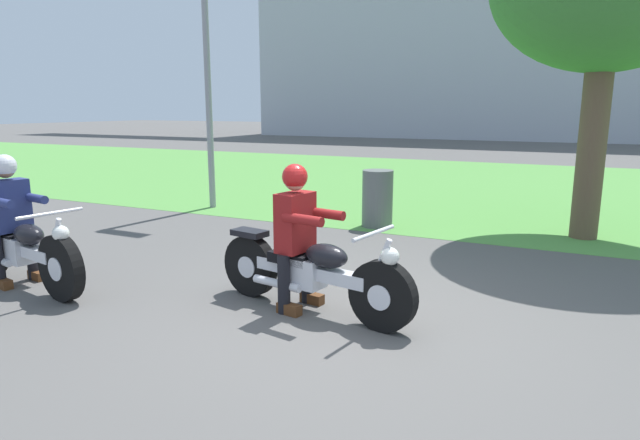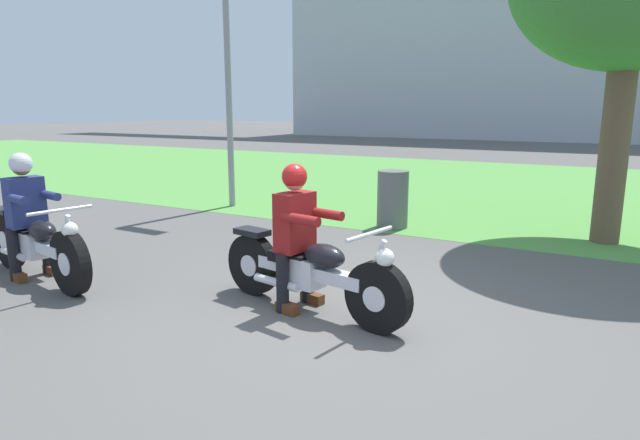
{
  "view_description": "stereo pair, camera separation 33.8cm",
  "coord_description": "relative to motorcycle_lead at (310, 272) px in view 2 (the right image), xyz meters",
  "views": [
    {
      "loc": [
        1.76,
        -4.33,
        1.9
      ],
      "look_at": [
        -0.43,
        0.22,
        0.85
      ],
      "focal_mm": 30.33,
      "sensor_mm": 36.0,
      "label": 1
    },
    {
      "loc": [
        2.06,
        -4.17,
        1.9
      ],
      "look_at": [
        -0.43,
        0.22,
        0.85
      ],
      "focal_mm": 30.33,
      "sensor_mm": 36.0,
      "label": 2
    }
  ],
  "objects": [
    {
      "name": "ground",
      "position": [
        0.43,
        -0.01,
        -0.39
      ],
      "size": [
        120.0,
        120.0,
        0.0
      ],
      "primitive_type": "plane",
      "color": "#565451"
    },
    {
      "name": "grass_verge",
      "position": [
        0.43,
        9.38,
        -0.38
      ],
      "size": [
        60.0,
        12.0,
        0.01
      ],
      "primitive_type": "cube",
      "color": "#549342",
      "rests_on": "ground"
    },
    {
      "name": "motorcycle_lead",
      "position": [
        0.0,
        0.0,
        0.0
      ],
      "size": [
        2.16,
        0.71,
        0.87
      ],
      "rotation": [
        0.0,
        0.0,
        -0.18
      ],
      "color": "black",
      "rests_on": "ground"
    },
    {
      "name": "rider_lead",
      "position": [
        -0.17,
        0.03,
        0.43
      ],
      "size": [
        0.6,
        0.52,
        1.4
      ],
      "rotation": [
        0.0,
        0.0,
        -0.18
      ],
      "color": "black",
      "rests_on": "ground"
    },
    {
      "name": "motorcycle_follow",
      "position": [
        -3.13,
        -0.68,
        0.02
      ],
      "size": [
        2.2,
        0.71,
        0.9
      ],
      "rotation": [
        0.0,
        0.0,
        -0.18
      ],
      "color": "black",
      "rests_on": "ground"
    },
    {
      "name": "rider_follow",
      "position": [
        -3.29,
        -0.65,
        0.44
      ],
      "size": [
        0.6,
        0.52,
        1.42
      ],
      "rotation": [
        0.0,
        0.0,
        -0.18
      ],
      "color": "black",
      "rests_on": "ground"
    },
    {
      "name": "streetlight_pole",
      "position": [
        -4.07,
        4.07,
        2.98
      ],
      "size": [
        0.96,
        0.2,
        5.33
      ],
      "color": "gray",
      "rests_on": "ground"
    },
    {
      "name": "trash_can",
      "position": [
        -0.72,
        3.82,
        0.07
      ],
      "size": [
        0.5,
        0.5,
        0.92
      ],
      "primitive_type": "cylinder",
      "color": "#595E5B",
      "rests_on": "ground"
    }
  ]
}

